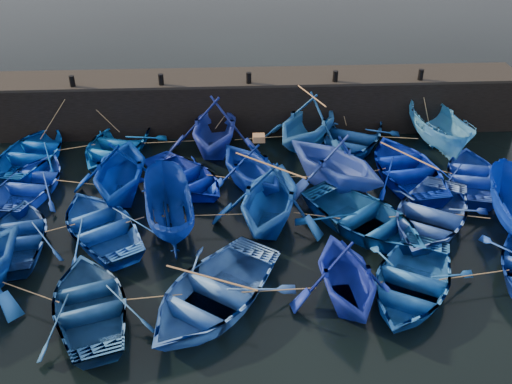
{
  "coord_description": "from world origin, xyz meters",
  "views": [
    {
      "loc": [
        -0.96,
        -15.27,
        12.31
      ],
      "look_at": [
        0.0,
        3.2,
        0.7
      ],
      "focal_mm": 40.0,
      "sensor_mm": 36.0,
      "label": 1
    }
  ],
  "objects_px": {
    "boat_0": "(33,152)",
    "wooden_crate": "(259,138)",
    "boat_13": "(19,235)",
    "boat_8": "(185,177)"
  },
  "relations": [
    {
      "from": "boat_13",
      "to": "wooden_crate",
      "type": "distance_m",
      "value": 9.41
    },
    {
      "from": "boat_0",
      "to": "wooden_crate",
      "type": "height_order",
      "value": "wooden_crate"
    },
    {
      "from": "boat_8",
      "to": "wooden_crate",
      "type": "bearing_deg",
      "value": -44.64
    },
    {
      "from": "boat_0",
      "to": "wooden_crate",
      "type": "bearing_deg",
      "value": 175.43
    },
    {
      "from": "boat_0",
      "to": "boat_8",
      "type": "distance_m",
      "value": 7.17
    },
    {
      "from": "boat_0",
      "to": "boat_8",
      "type": "relative_size",
      "value": 1.11
    },
    {
      "from": "boat_8",
      "to": "wooden_crate",
      "type": "distance_m",
      "value": 3.54
    },
    {
      "from": "boat_8",
      "to": "wooden_crate",
      "type": "xyz_separation_m",
      "value": [
        3.01,
        -0.29,
        1.86
      ]
    },
    {
      "from": "wooden_crate",
      "to": "boat_8",
      "type": "bearing_deg",
      "value": 174.53
    },
    {
      "from": "boat_13",
      "to": "wooden_crate",
      "type": "relative_size",
      "value": 9.19
    }
  ]
}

